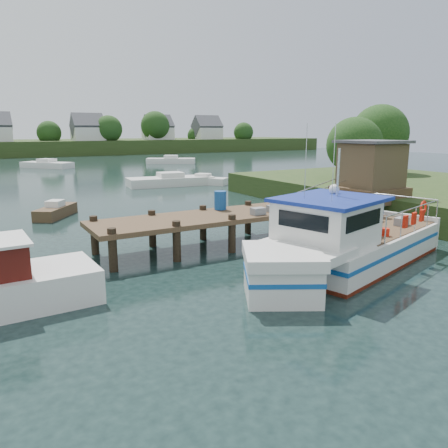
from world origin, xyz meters
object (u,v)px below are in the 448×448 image
dock (336,185)px  moored_far (171,160)px  moored_d (47,164)px  moored_c (171,181)px  lobster_boat (344,244)px  moored_rowboat (56,211)px  moored_b (203,180)px

dock → moored_far: dock is taller
moored_d → moored_c: bearing=-84.4°
dock → moored_far: size_ratio=2.20×
dock → moored_d: 47.46m
moored_far → moored_c: 27.48m
moored_c → moored_far: bearing=83.4°
lobster_boat → moored_rowboat: 17.34m
moored_far → lobster_boat: bearing=-92.2°
moored_far → moored_b: (-7.89, -25.80, -0.08)m
dock → moored_far: (10.68, 45.91, -1.78)m
dock → lobster_boat: 7.20m
moored_b → moored_far: bearing=88.3°
lobster_boat → moored_c: 26.40m
moored_rowboat → moored_c: 15.64m
moored_far → moored_d: moored_far is taller
moored_c → moored_d: bearing=121.3°
lobster_boat → moored_b: size_ratio=2.39×
dock → moored_far: 47.17m
dock → lobster_boat: bearing=-131.3°
moored_c → moored_d: (-6.75, 26.19, 0.00)m
dock → moored_b: 20.38m
lobster_boat → moored_far: lobster_boat is taller
moored_b → moored_d: moored_d is taller
dock → moored_d: dock is taller
lobster_boat → moored_c: bearing=64.5°
dock → moored_b: dock is taller
moored_b → moored_rowboat: bearing=-131.4°
moored_c → moored_d: size_ratio=1.12×
moored_far → moored_b: bearing=-92.5°
moored_rowboat → moored_c: bearing=16.9°
moored_far → moored_d: size_ratio=1.06×
moored_b → moored_d: 28.54m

